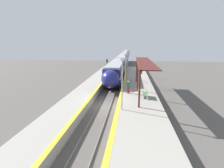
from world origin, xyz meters
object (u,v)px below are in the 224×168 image
object	(u,v)px
lamppost_mid	(125,69)
train	(124,58)
person_waiting	(128,87)
railway_signal	(107,67)
lamppost_farthest	(128,60)
platform_bench	(146,94)
lamppost_near	(122,81)
lamppost_far	(127,63)

from	to	relation	value
lamppost_mid	train	bearing A→B (deg)	92.92
train	lamppost_mid	bearing A→B (deg)	-87.08
train	person_waiting	bearing A→B (deg)	-86.59
railway_signal	lamppost_farthest	world-z (taller)	lamppost_farthest
platform_bench	railway_signal	distance (m)	18.61
railway_signal	lamppost_mid	distance (m)	14.30
train	platform_bench	size ratio (longest dim) A/B	51.87
platform_bench	lamppost_near	size ratio (longest dim) A/B	0.34
person_waiting	lamppost_farthest	world-z (taller)	lamppost_farthest
lamppost_mid	lamppost_farthest	size ratio (longest dim) A/B	1.00
train	lamppost_farthest	xyz separation A→B (m)	(2.29, -28.92, 1.74)
lamppost_near	lamppost_far	world-z (taller)	same
person_waiting	lamppost_mid	world-z (taller)	lamppost_mid
lamppost_mid	lamppost_far	distance (m)	8.07
train	lamppost_farthest	distance (m)	29.07
railway_signal	lamppost_far	bearing A→B (deg)	-49.70
person_waiting	lamppost_farthest	size ratio (longest dim) A/B	0.33
railway_signal	lamppost_near	distance (m)	22.07
train	person_waiting	size ratio (longest dim) A/B	53.12
platform_bench	railway_signal	bearing A→B (deg)	113.07
person_waiting	railway_signal	bearing A→B (deg)	108.30
train	railway_signal	size ratio (longest dim) A/B	21.67
railway_signal	person_waiting	bearing A→B (deg)	-71.70
person_waiting	lamppost_near	size ratio (longest dim) A/B	0.33
train	lamppost_near	xyz separation A→B (m)	(2.29, -53.12, 1.74)
lamppost_far	lamppost_farthest	size ratio (longest dim) A/B	1.00
train	railway_signal	xyz separation A→B (m)	(-2.29, -31.58, 0.38)
lamppost_mid	platform_bench	bearing A→B (deg)	-53.34
lamppost_mid	lamppost_far	size ratio (longest dim) A/B	1.00
railway_signal	lamppost_near	world-z (taller)	lamppost_near
lamppost_farthest	lamppost_far	bearing A→B (deg)	-90.00
platform_bench	lamppost_farthest	xyz separation A→B (m)	(-2.69, 19.75, 2.50)
platform_bench	lamppost_farthest	distance (m)	20.08
lamppost_far	platform_bench	bearing A→B (deg)	-77.03
person_waiting	lamppost_far	xyz separation A→B (m)	(-0.50, 9.99, 2.09)
person_waiting	lamppost_farthest	xyz separation A→B (m)	(-0.50, 18.06, 2.09)
lamppost_farthest	platform_bench	bearing A→B (deg)	-82.24
lamppost_near	lamppost_mid	bearing A→B (deg)	90.00
platform_bench	person_waiting	world-z (taller)	person_waiting
lamppost_near	lamppost_farthest	distance (m)	24.20
person_waiting	railway_signal	size ratio (longest dim) A/B	0.41
platform_bench	lamppost_farthest	size ratio (longest dim) A/B	0.34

